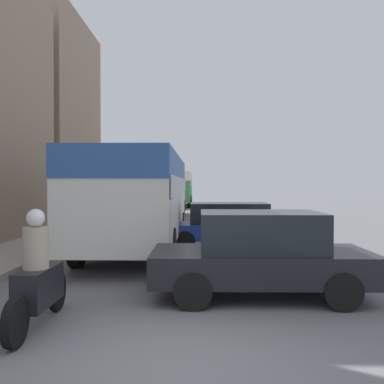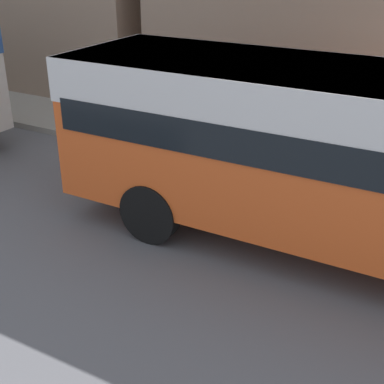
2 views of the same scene
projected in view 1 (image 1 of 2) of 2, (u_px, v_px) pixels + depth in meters
ground_plane at (181, 359)px, 5.07m from camera, size 120.00×120.00×0.00m
building_far_terrace at (38, 121)px, 23.76m from camera, size 5.13×8.21×11.13m
bus_lead at (139, 189)px, 13.50m from camera, size 2.60×9.39×2.93m
bus_following at (162, 188)px, 26.07m from camera, size 2.58×9.10×2.81m
bus_third_in_line at (178, 184)px, 40.13m from camera, size 2.49×10.28×3.12m
motorcycle_behind_lead at (38, 281)px, 6.17m from camera, size 0.38×2.24×1.73m
car_crossing at (260, 253)px, 7.86m from camera, size 3.97×1.91×1.57m
car_far_curb at (229, 224)px, 13.87m from camera, size 4.51×1.79×1.47m
pedestrian_near_curb at (94, 204)px, 24.30m from camera, size 0.32×0.32×1.57m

